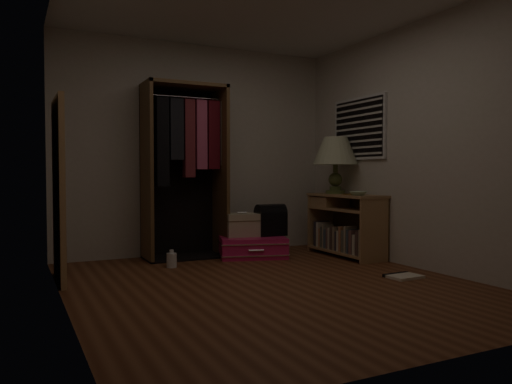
# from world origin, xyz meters

# --- Properties ---
(ground) EXTENTS (4.00, 4.00, 0.00)m
(ground) POSITION_xyz_m (0.00, 0.00, 0.00)
(ground) COLOR #5D301A
(ground) RESTS_ON ground
(room_walls) EXTENTS (3.52, 4.02, 2.60)m
(room_walls) POSITION_xyz_m (0.08, 0.04, 1.50)
(room_walls) COLOR beige
(room_walls) RESTS_ON ground
(console_bookshelf) EXTENTS (0.42, 1.12, 0.75)m
(console_bookshelf) POSITION_xyz_m (1.54, 1.04, 0.39)
(console_bookshelf) COLOR #9E764C
(console_bookshelf) RESTS_ON ground
(open_wardrobe) EXTENTS (1.01, 0.50, 2.05)m
(open_wardrobe) POSITION_xyz_m (-0.23, 1.77, 1.22)
(open_wardrobe) COLOR brown
(open_wardrobe) RESTS_ON ground
(floor_mirror) EXTENTS (0.06, 0.80, 1.70)m
(floor_mirror) POSITION_xyz_m (-1.70, 1.00, 0.85)
(floor_mirror) COLOR tan
(floor_mirror) RESTS_ON ground
(pink_suitcase) EXTENTS (0.93, 0.78, 0.24)m
(pink_suitcase) POSITION_xyz_m (0.49, 1.44, 0.12)
(pink_suitcase) COLOR #CF1958
(pink_suitcase) RESTS_ON ground
(train_case) EXTENTS (0.45, 0.34, 0.30)m
(train_case) POSITION_xyz_m (0.40, 1.53, 0.38)
(train_case) COLOR tan
(train_case) RESTS_ON pink_suitcase
(black_bag) EXTENTS (0.36, 0.24, 0.38)m
(black_bag) POSITION_xyz_m (0.75, 1.45, 0.44)
(black_bag) COLOR black
(black_bag) RESTS_ON pink_suitcase
(table_lamp) EXTENTS (0.65, 0.65, 0.70)m
(table_lamp) POSITION_xyz_m (1.54, 1.22, 1.27)
(table_lamp) COLOR #425026
(table_lamp) RESTS_ON console_bookshelf
(brass_tray) EXTENTS (0.31, 0.31, 0.01)m
(brass_tray) POSITION_xyz_m (1.54, 0.87, 0.76)
(brass_tray) COLOR #A27E3E
(brass_tray) RESTS_ON console_bookshelf
(ceramic_bowl) EXTENTS (0.19, 0.19, 0.05)m
(ceramic_bowl) POSITION_xyz_m (1.49, 0.70, 0.77)
(ceramic_bowl) COLOR #B0D3B4
(ceramic_bowl) RESTS_ON console_bookshelf
(white_jug) EXTENTS (0.12, 0.12, 0.19)m
(white_jug) POSITION_xyz_m (-0.57, 1.21, 0.08)
(white_jug) COLOR silver
(white_jug) RESTS_ON ground
(floor_book) EXTENTS (0.33, 0.27, 0.03)m
(floor_book) POSITION_xyz_m (1.28, -0.26, 0.01)
(floor_book) COLOR #ECE1C6
(floor_book) RESTS_ON ground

